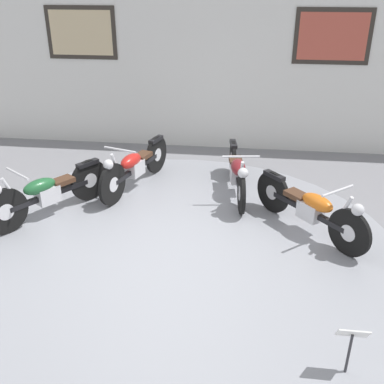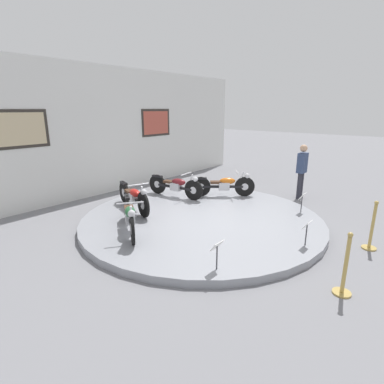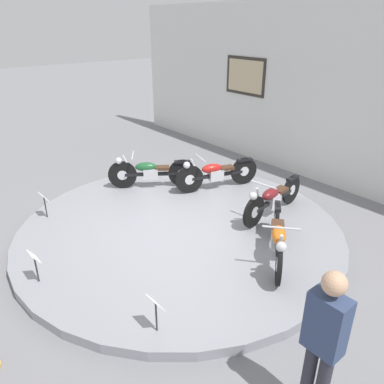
# 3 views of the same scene
# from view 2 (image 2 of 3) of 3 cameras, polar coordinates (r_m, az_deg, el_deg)

# --- Properties ---
(ground_plane) EXTENTS (60.00, 60.00, 0.00)m
(ground_plane) POSITION_cam_2_polar(r_m,az_deg,el_deg) (7.64, 1.83, -5.63)
(ground_plane) COLOR slate
(display_platform) EXTENTS (5.94, 5.94, 0.16)m
(display_platform) POSITION_cam_2_polar(r_m,az_deg,el_deg) (7.62, 1.84, -5.08)
(display_platform) COLOR gray
(display_platform) RESTS_ON ground_plane
(back_wall) EXTENTS (14.00, 0.22, 4.10)m
(back_wall) POSITION_cam_2_polar(r_m,az_deg,el_deg) (10.32, -17.18, 10.95)
(back_wall) COLOR silver
(back_wall) RESTS_ON ground_plane
(motorcycle_green) EXTENTS (1.17, 1.67, 0.80)m
(motorcycle_green) POSITION_cam_2_polar(r_m,az_deg,el_deg) (6.63, -11.75, -4.35)
(motorcycle_green) COLOR black
(motorcycle_green) RESTS_ON display_platform
(motorcycle_red) EXTENTS (0.72, 1.92, 0.80)m
(motorcycle_red) POSITION_cam_2_polar(r_m,az_deg,el_deg) (8.02, -11.06, -0.79)
(motorcycle_red) COLOR black
(motorcycle_red) RESTS_ON display_platform
(motorcycle_maroon) EXTENTS (0.54, 1.95, 0.78)m
(motorcycle_maroon) POSITION_cam_2_polar(r_m,az_deg,el_deg) (9.09, -3.06, 1.33)
(motorcycle_maroon) COLOR black
(motorcycle_maroon) RESTS_ON display_platform
(motorcycle_orange) EXTENTS (1.32, 1.52, 0.78)m
(motorcycle_orange) POSITION_cam_2_polar(r_m,az_deg,el_deg) (9.20, 6.14, 1.43)
(motorcycle_orange) COLOR black
(motorcycle_orange) RESTS_ON display_platform
(info_placard_front_left) EXTENTS (0.26, 0.11, 0.51)m
(info_placard_front_left) POSITION_cam_2_polar(r_m,az_deg,el_deg) (5.05, 4.80, -10.81)
(info_placard_front_left) COLOR #333338
(info_placard_front_left) RESTS_ON display_platform
(info_placard_front_centre) EXTENTS (0.26, 0.11, 0.51)m
(info_placard_front_centre) POSITION_cam_2_polar(r_m,az_deg,el_deg) (6.29, 21.04, -6.37)
(info_placard_front_centre) COLOR #333338
(info_placard_front_centre) RESTS_ON display_platform
(info_placard_front_right) EXTENTS (0.26, 0.11, 0.51)m
(info_placard_front_right) POSITION_cam_2_polar(r_m,az_deg,el_deg) (8.23, 20.23, -1.19)
(info_placard_front_right) COLOR #333338
(info_placard_front_right) RESTS_ON display_platform
(visitor_standing) EXTENTS (0.36, 0.22, 1.71)m
(visitor_standing) POSITION_cam_2_polar(r_m,az_deg,el_deg) (9.97, 20.18, 4.26)
(visitor_standing) COLOR #2D2D38
(visitor_standing) RESTS_ON ground_plane
(stanchion_post_left_of_entry) EXTENTS (0.28, 0.28, 1.02)m
(stanchion_post_left_of_entry) POSITION_cam_2_polar(r_m,az_deg,el_deg) (5.26, 27.04, -13.70)
(stanchion_post_left_of_entry) COLOR tan
(stanchion_post_left_of_entry) RESTS_ON ground_plane
(stanchion_post_right_of_entry) EXTENTS (0.28, 0.28, 1.02)m
(stanchion_post_right_of_entry) POSITION_cam_2_polar(r_m,az_deg,el_deg) (7.09, 30.98, -6.71)
(stanchion_post_right_of_entry) COLOR tan
(stanchion_post_right_of_entry) RESTS_ON ground_plane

